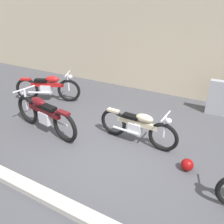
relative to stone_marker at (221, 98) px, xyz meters
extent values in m
plane|color=#47474C|center=(-1.84, -3.01, -0.51)|extent=(40.00, 40.00, 0.00)
cube|color=beige|center=(-1.84, 0.94, 1.02)|extent=(18.00, 0.30, 3.05)
cube|color=#B7B2A8|center=(-1.84, -4.81, -0.45)|extent=(18.00, 0.24, 0.12)
cube|color=#9E9EA3|center=(0.00, 0.00, 0.00)|extent=(0.73, 0.22, 1.02)
sphere|color=maroon|center=(-0.24, -2.89, -0.38)|extent=(0.25, 0.25, 0.25)
torus|color=black|center=(-0.88, -2.50, -0.16)|extent=(0.69, 0.11, 0.69)
torus|color=black|center=(-2.15, -2.45, -0.16)|extent=(0.69, 0.11, 0.69)
cube|color=silver|center=(-1.56, -2.47, -0.14)|extent=(0.31, 0.20, 0.26)
cube|color=beige|center=(-1.52, -2.47, 0.01)|extent=(0.97, 0.13, 0.11)
ellipsoid|color=beige|center=(-1.35, -2.48, 0.18)|extent=(0.42, 0.21, 0.19)
cube|color=black|center=(-1.69, -2.46, 0.13)|extent=(0.38, 0.19, 0.08)
cube|color=beige|center=(-2.15, -2.45, 0.16)|extent=(0.31, 0.13, 0.06)
cylinder|color=silver|center=(-0.88, -2.50, 0.10)|extent=(0.05, 0.05, 0.52)
cylinder|color=silver|center=(-0.88, -2.50, 0.36)|extent=(0.06, 0.55, 0.03)
sphere|color=silver|center=(-0.80, -2.50, 0.26)|extent=(0.13, 0.13, 0.13)
cylinder|color=silver|center=(-1.76, -2.57, -0.21)|extent=(0.66, 0.08, 0.06)
torus|color=black|center=(-4.39, -1.35, -0.13)|extent=(0.72, 0.40, 0.75)
torus|color=black|center=(-5.66, -1.93, -0.13)|extent=(0.72, 0.40, 0.75)
cube|color=silver|center=(-5.07, -1.66, -0.11)|extent=(0.38, 0.32, 0.29)
cube|color=#B21919|center=(-5.03, -1.64, 0.05)|extent=(1.00, 0.53, 0.12)
ellipsoid|color=#B21919|center=(-4.86, -1.57, 0.24)|extent=(0.50, 0.38, 0.21)
cube|color=black|center=(-5.19, -1.72, 0.19)|extent=(0.45, 0.34, 0.08)
cube|color=#B21919|center=(-5.66, -1.93, 0.22)|extent=(0.35, 0.25, 0.06)
cylinder|color=silver|center=(-4.39, -1.35, 0.15)|extent=(0.06, 0.06, 0.57)
cylinder|color=silver|center=(-4.39, -1.35, 0.43)|extent=(0.28, 0.56, 0.04)
sphere|color=silver|center=(-4.32, -1.32, 0.33)|extent=(0.14, 0.14, 0.14)
cylinder|color=silver|center=(-5.21, -1.86, -0.18)|extent=(0.68, 0.36, 0.06)
torus|color=black|center=(-4.43, -3.04, -0.12)|extent=(0.79, 0.21, 0.79)
torus|color=black|center=(-3.00, -3.26, -0.12)|extent=(0.79, 0.21, 0.79)
cube|color=silver|center=(-3.66, -3.16, -0.09)|extent=(0.37, 0.26, 0.30)
cube|color=#590F14|center=(-3.72, -3.15, 0.08)|extent=(1.11, 0.27, 0.13)
ellipsoid|color=#590F14|center=(-3.91, -3.12, 0.27)|extent=(0.50, 0.28, 0.22)
cube|color=black|center=(-3.52, -3.18, 0.22)|extent=(0.45, 0.26, 0.09)
cube|color=#590F14|center=(-3.00, -3.26, 0.25)|extent=(0.36, 0.18, 0.06)
cylinder|color=silver|center=(-4.43, -3.04, 0.18)|extent=(0.06, 0.06, 0.59)
cylinder|color=silver|center=(-4.43, -3.04, 0.48)|extent=(0.13, 0.62, 0.04)
sphere|color=silver|center=(-4.52, -3.03, 0.37)|extent=(0.15, 0.15, 0.15)
cylinder|color=silver|center=(-3.43, -3.06, -0.17)|extent=(0.75, 0.18, 0.06)
camera|label=1|loc=(0.21, -6.75, 2.60)|focal=36.88mm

